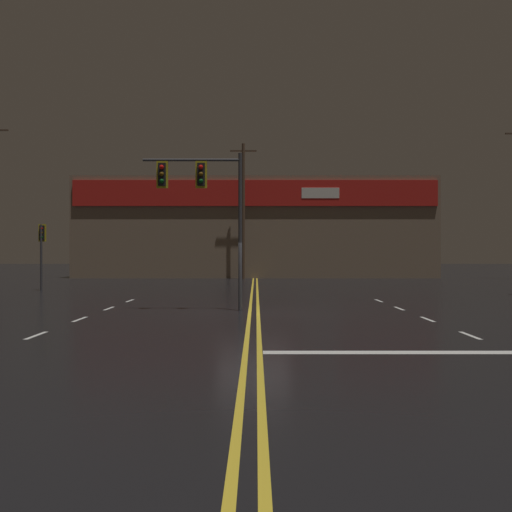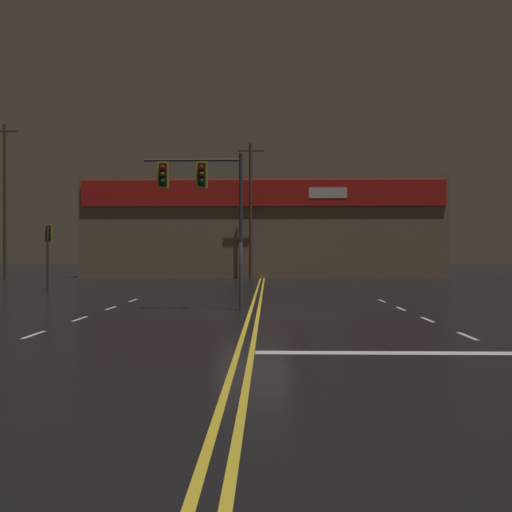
{
  "view_description": "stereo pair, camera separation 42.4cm",
  "coord_description": "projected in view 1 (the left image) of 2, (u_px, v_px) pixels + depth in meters",
  "views": [
    {
      "loc": [
        0.07,
        -19.93,
        2.08
      ],
      "look_at": [
        0.0,
        3.33,
        2.0
      ],
      "focal_mm": 40.0,
      "sensor_mm": 36.0,
      "label": 1
    },
    {
      "loc": [
        0.5,
        -19.92,
        2.08
      ],
      "look_at": [
        0.0,
        3.33,
        2.0
      ],
      "focal_mm": 40.0,
      "sensor_mm": 36.0,
      "label": 2
    }
  ],
  "objects": [
    {
      "name": "ground_plane",
      "position": [
        256.0,
        313.0,
        19.94
      ],
      "size": [
        200.0,
        200.0,
        0.0
      ],
      "primitive_type": "plane",
      "color": "black"
    },
    {
      "name": "road_markings",
      "position": [
        292.0,
        319.0,
        18.25
      ],
      "size": [
        16.47,
        60.0,
        0.01
      ],
      "color": "gold",
      "rests_on": "ground"
    },
    {
      "name": "traffic_signal_median",
      "position": [
        203.0,
        191.0,
        20.93
      ],
      "size": [
        3.65,
        0.36,
        5.79
      ],
      "color": "#38383D",
      "rests_on": "ground"
    },
    {
      "name": "traffic_signal_corner_northwest",
      "position": [
        44.0,
        242.0,
        32.42
      ],
      "size": [
        0.42,
        0.36,
        3.78
      ],
      "color": "#38383D",
      "rests_on": "ground"
    },
    {
      "name": "building_backdrop",
      "position": [
        257.0,
        229.0,
        53.48
      ],
      "size": [
        31.67,
        10.23,
        8.8
      ],
      "color": "#7A6651",
      "rests_on": "ground"
    },
    {
      "name": "utility_pole_row",
      "position": [
        253.0,
        202.0,
        47.16
      ],
      "size": [
        45.58,
        0.26,
        12.94
      ],
      "color": "#4C3828",
      "rests_on": "ground"
    }
  ]
}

